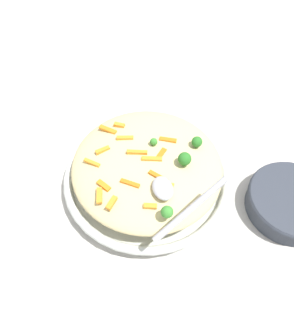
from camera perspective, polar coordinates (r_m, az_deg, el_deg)
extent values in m
plane|color=beige|center=(0.74, 0.00, -2.72)|extent=(2.40, 2.40, 0.00)
cylinder|color=silver|center=(0.73, 0.00, -2.22)|extent=(0.35, 0.35, 0.02)
torus|color=silver|center=(0.71, 0.00, -1.28)|extent=(0.38, 0.38, 0.02)
torus|color=black|center=(0.71, 0.00, -1.10)|extent=(0.37, 0.37, 0.00)
ellipsoid|color=#DBC689|center=(0.68, 0.00, 0.47)|extent=(0.33, 0.33, 0.06)
cube|color=orange|center=(0.73, -5.07, 7.81)|extent=(0.02, 0.03, 0.01)
cube|color=orange|center=(0.62, -3.11, -2.83)|extent=(0.03, 0.04, 0.01)
cube|color=orange|center=(0.62, -8.68, -5.00)|extent=(0.04, 0.02, 0.01)
cube|color=orange|center=(0.68, -8.10, 3.25)|extent=(0.02, 0.03, 0.01)
cube|color=orange|center=(0.72, -7.16, 6.96)|extent=(0.04, 0.04, 0.01)
cube|color=orange|center=(0.66, -10.01, 0.95)|extent=(0.03, 0.03, 0.01)
cube|color=orange|center=(0.66, -1.83, 2.88)|extent=(0.02, 0.04, 0.01)
cube|color=orange|center=(0.65, 0.87, 1.68)|extent=(0.02, 0.04, 0.01)
cube|color=orange|center=(0.63, -7.90, -3.17)|extent=(0.03, 0.03, 0.01)
cube|color=orange|center=(0.60, -6.47, -6.33)|extent=(0.03, 0.03, 0.01)
cube|color=orange|center=(0.69, 3.84, 5.11)|extent=(0.03, 0.04, 0.01)
cube|color=orange|center=(0.60, 0.60, -6.95)|extent=(0.02, 0.03, 0.01)
cube|color=orange|center=(0.63, 2.04, -1.60)|extent=(0.04, 0.03, 0.01)
cube|color=orange|center=(0.69, -4.04, 5.46)|extent=(0.02, 0.04, 0.01)
cube|color=orange|center=(0.62, 3.77, -3.07)|extent=(0.02, 0.03, 0.01)
cube|color=orange|center=(0.67, 2.47, 2.90)|extent=(0.03, 0.03, 0.01)
cylinder|color=#296820|center=(0.69, 8.98, 4.15)|extent=(0.01, 0.01, 0.01)
sphere|color=#2D7A28|center=(0.68, 9.10, 4.75)|extent=(0.02, 0.02, 0.02)
cylinder|color=#296820|center=(0.65, 6.76, 0.89)|extent=(0.01, 0.01, 0.01)
sphere|color=#2D7A28|center=(0.64, 6.89, 1.68)|extent=(0.03, 0.03, 0.03)
cylinder|color=#377928|center=(0.68, 1.22, 4.33)|extent=(0.01, 0.01, 0.01)
sphere|color=#3D8E33|center=(0.67, 1.24, 4.81)|extent=(0.02, 0.02, 0.02)
cylinder|color=#377928|center=(0.59, 4.01, -8.50)|extent=(0.01, 0.01, 0.01)
sphere|color=#3D8E33|center=(0.58, 4.09, -7.90)|extent=(0.02, 0.02, 0.02)
ellipsoid|color=#B7B7BC|center=(0.61, 2.88, -3.70)|extent=(0.06, 0.04, 0.02)
cylinder|color=#B7B7BC|center=(0.55, 7.87, -7.51)|extent=(0.07, 0.15, 0.07)
cylinder|color=#333842|center=(0.75, 24.68, -5.74)|extent=(0.18, 0.18, 0.05)
torus|color=#333842|center=(0.74, 25.16, -5.03)|extent=(0.19, 0.19, 0.01)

